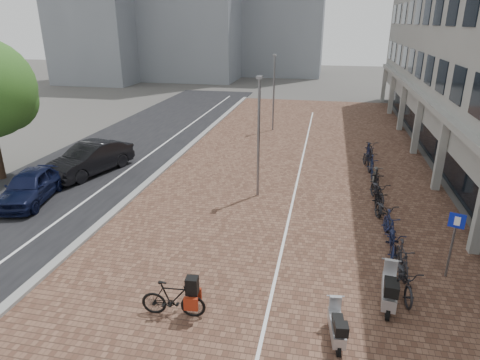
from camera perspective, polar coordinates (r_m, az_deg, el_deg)
name	(u,v)px	position (r m, az deg, el deg)	size (l,w,h in m)	color
ground	(200,288)	(13.21, -5.53, -14.53)	(140.00, 140.00, 0.00)	#474442
plaza_brick	(297,167)	(23.54, 7.79, 1.82)	(14.50, 42.00, 0.04)	brown
street_asphalt	(116,155)	(26.57, -16.59, 3.35)	(8.00, 50.00, 0.03)	black
curb	(177,158)	(24.97, -8.67, 3.05)	(0.35, 42.00, 0.14)	gray
lane_line	(147,156)	(25.69, -12.65, 3.17)	(0.12, 44.00, 0.00)	white
parking_line	(301,166)	(23.52, 8.28, 1.85)	(0.10, 30.00, 0.00)	white
car_navy	(30,186)	(20.88, -26.75, -0.75)	(1.71, 4.25, 1.45)	black
car_dark	(90,159)	(23.47, -19.78, 2.76)	(1.72, 4.93, 1.62)	black
hero_bike	(173,298)	(11.96, -9.14, -15.68)	(1.84, 0.65, 1.27)	black
scooter_front	(389,288)	(12.83, 19.74, -13.77)	(0.54, 1.74, 1.20)	silver
scooter_back	(337,325)	(11.36, 13.10, -18.70)	(0.46, 1.46, 1.00)	#A8A9AD
parking_sign	(454,236)	(14.46, 27.19, -6.81)	(0.45, 0.20, 2.24)	slate
lamp_near	(259,140)	(18.62, 2.55, 5.55)	(0.12, 0.12, 5.41)	slate
lamp_far	(274,94)	(30.86, 4.62, 11.67)	(0.12, 0.12, 5.40)	gray
bike_row	(379,191)	(19.64, 18.48, -1.46)	(1.20, 15.82, 1.05)	black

